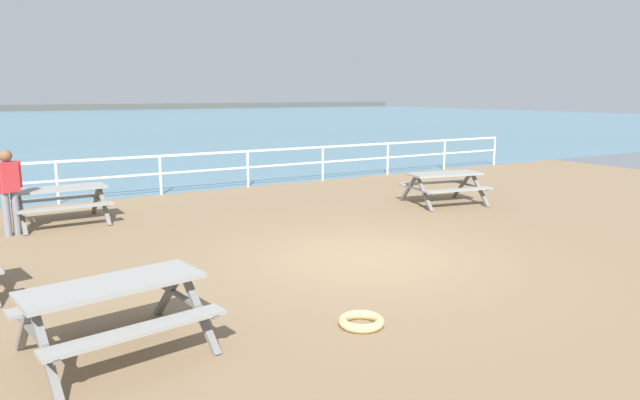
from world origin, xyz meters
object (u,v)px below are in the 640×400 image
picnic_table_corner (114,300)px  visitor (9,187)px  picnic_table_mid_centre (444,181)px  picnic_table_near_right (60,196)px

picnic_table_corner → visitor: (-0.65, 6.30, 0.36)m
picnic_table_mid_centre → visitor: (-9.38, 1.86, 0.36)m
picnic_table_corner → visitor: bearing=87.0°
picnic_table_mid_centre → picnic_table_corner: size_ratio=1.02×
picnic_table_mid_centre → picnic_table_corner: (-8.73, -4.44, 0.00)m
picnic_table_mid_centre → visitor: bearing=179.4°
picnic_table_near_right → picnic_table_mid_centre: 8.78m
visitor → picnic_table_corner: bearing=-19.2°
picnic_table_corner → visitor: 6.35m
picnic_table_near_right → visitor: (-0.95, -0.61, 0.36)m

